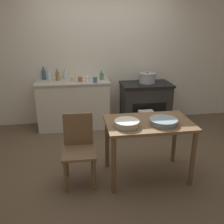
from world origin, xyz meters
name	(u,v)px	position (x,y,z in m)	size (l,w,h in m)	color
ground_plane	(116,158)	(0.00, 0.00, 0.00)	(14.00, 14.00, 0.00)	brown
wall_back	(103,56)	(0.00, 1.58, 1.27)	(8.00, 0.07, 2.55)	beige
counter_cabinet	(74,104)	(-0.59, 1.29, 0.44)	(1.31, 0.55, 0.89)	beige
stove	(145,103)	(0.78, 1.26, 0.40)	(0.94, 0.61, 0.80)	#2D2B28
work_table	(148,131)	(0.32, -0.47, 0.63)	(1.05, 0.66, 0.75)	brown
chair	(79,147)	(-0.54, -0.44, 0.46)	(0.41, 0.41, 0.85)	brown
flour_sack	(146,122)	(0.67, 0.80, 0.21)	(0.26, 0.18, 0.41)	beige
stock_pot	(147,78)	(0.81, 1.30, 0.89)	(0.32, 0.32, 0.21)	#A8A8AD
mixing_bowl_large	(127,123)	(0.03, -0.56, 0.79)	(0.29, 0.29, 0.07)	silver
mixing_bowl_small	(163,121)	(0.47, -0.56, 0.79)	(0.33, 0.33, 0.06)	#93A8B2
bottle_far_left	(49,76)	(-0.98, 1.32, 0.98)	(0.06, 0.06, 0.24)	silver
bottle_left	(102,76)	(-0.05, 1.32, 0.95)	(0.08, 0.08, 0.17)	#517F5B
bottle_mid_left	(57,76)	(-0.85, 1.35, 0.97)	(0.07, 0.07, 0.22)	olive
bottle_center_left	(44,75)	(-1.10, 1.49, 0.98)	(0.08, 0.08, 0.23)	#3D5675
bottle_center	(66,75)	(-0.71, 1.48, 0.96)	(0.08, 0.08, 0.18)	silver
cup_center_right	(88,79)	(-0.32, 1.22, 0.93)	(0.09, 0.09, 0.09)	silver
cup_mid_right	(80,79)	(-0.45, 1.21, 0.93)	(0.07, 0.07, 0.09)	#B74C42
cup_right	(73,79)	(-0.58, 1.26, 0.93)	(0.08, 0.08, 0.09)	beige
cup_far_right	(95,80)	(-0.19, 1.09, 0.94)	(0.08, 0.08, 0.10)	#4C6B99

